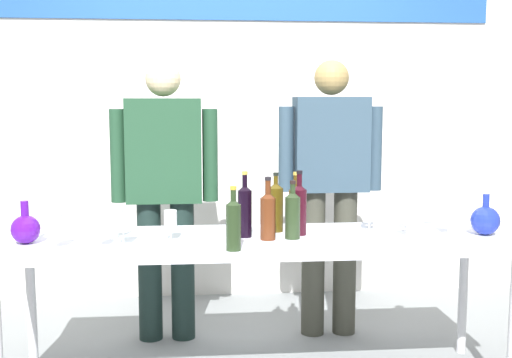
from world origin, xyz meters
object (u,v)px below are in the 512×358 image
wine_bottle_0 (268,214)px  display_table (259,248)px  wine_bottle_1 (276,206)px  wine_bottle_4 (293,214)px  wine_glass_left_1 (117,215)px  wine_glass_right_0 (407,211)px  wine_glass_right_2 (433,206)px  wine_glass_right_4 (370,207)px  presenter_left (165,183)px  wine_glass_left_2 (170,219)px  wine_bottle_6 (233,223)px  wine_glass_right_5 (408,215)px  wine_glass_left_3 (100,224)px  wine_bottle_5 (245,209)px  decanter_blue_right (485,220)px  decanter_blue_left (26,229)px  wine_glass_left_4 (54,223)px  wine_bottle_3 (296,205)px  presenter_right (330,179)px  wine_bottle_2 (299,208)px  wine_glass_right_3 (449,213)px  wine_glass_left_0 (123,223)px  wine_glass_right_1 (369,210)px

wine_bottle_0 → display_table: bearing=124.3°
wine_bottle_1 → wine_bottle_4: size_ratio=1.07×
wine_glass_left_1 → wine_glass_right_0: wine_glass_left_1 is taller
wine_glass_right_2 → wine_glass_right_4: size_ratio=1.10×
presenter_left → wine_glass_left_2: presenter_left is taller
wine_bottle_6 → wine_glass_right_5: 0.90m
presenter_left → wine_glass_right_5: size_ratio=11.35×
display_table → wine_glass_left_3: bearing=-168.6°
wine_bottle_5 → wine_glass_right_5: (0.80, -0.06, -0.03)m
decanter_blue_right → decanter_blue_left: bearing=180.0°
wine_glass_left_4 → wine_bottle_3: bearing=17.4°
presenter_right → wine_bottle_2: 0.68m
presenter_right → wine_bottle_6: size_ratio=5.70×
wine_glass_left_4 → presenter_left: bearing=61.2°
wine_bottle_2 → wine_glass_right_3: bearing=-4.6°
presenter_right → wine_glass_right_5: size_ratio=11.42×
wine_glass_right_3 → wine_glass_right_4: bearing=143.0°
wine_bottle_3 → wine_bottle_1: bearing=-150.6°
presenter_right → wine_glass_right_0: size_ratio=11.82×
wine_glass_left_0 → wine_glass_right_2: 1.63m
wine_bottle_0 → wine_glass_right_3: size_ratio=2.08×
wine_bottle_3 → wine_glass_left_3: size_ratio=2.04×
wine_bottle_0 → wine_glass_right_4: bearing=26.6°
presenter_left → wine_bottle_4: bearing=-47.1°
wine_glass_left_4 → wine_glass_right_4: size_ratio=1.18×
wine_bottle_2 → wine_bottle_1: bearing=139.1°
presenter_left → wine_glass_left_2: size_ratio=11.22×
wine_glass_left_0 → wine_glass_right_4: wine_glass_left_0 is taller
wine_bottle_0 → wine_glass_left_3: 0.79m
presenter_left → wine_glass_right_5: (1.23, -0.71, -0.09)m
wine_bottle_4 → wine_glass_left_3: bearing=-173.4°
display_table → wine_bottle_5: bearing=167.2°
wine_glass_right_2 → wine_glass_left_4: bearing=-168.8°
wine_bottle_6 → wine_glass_right_4: 0.91m
presenter_right → wine_glass_left_3: size_ratio=11.31×
display_table → wine_bottle_2: size_ratio=7.67×
presenter_left → wine_glass_right_2: (1.45, -0.45, -0.09)m
decanter_blue_right → wine_glass_left_2: bearing=179.5°
presenter_right → wine_glass_right_3: presenter_right is taller
wine_glass_left_3 → wine_bottle_5: bearing=13.7°
wine_glass_left_2 → wine_glass_left_3: 0.34m
wine_bottle_1 → wine_bottle_5: (-0.17, -0.12, 0.00)m
wine_glass_left_3 → wine_glass_right_5: size_ratio=1.01×
presenter_right → wine_glass_right_1: size_ratio=11.04×
decanter_blue_right → wine_glass_left_2: 1.56m
wine_glass_left_3 → presenter_right: bearing=33.2°
wine_bottle_6 → wine_glass_left_4: (-0.80, 0.10, -0.01)m
wine_bottle_5 → wine_glass_right_0: bearing=6.6°
decanter_blue_right → presenter_right: (-0.64, 0.70, 0.13)m
wine_glass_left_0 → wine_glass_left_4: wine_glass_left_4 is taller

